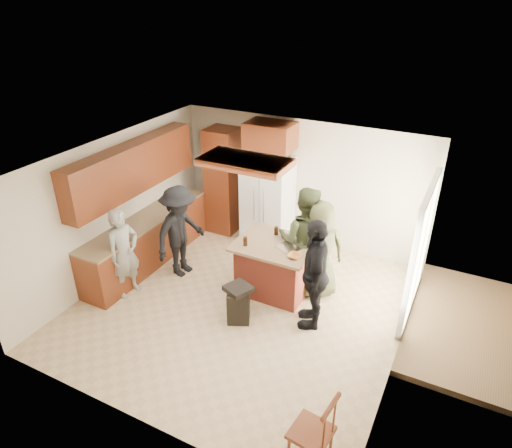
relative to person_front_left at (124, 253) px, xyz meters
The scene contains 12 objects.
person_front_left is the anchor object (origin of this frame).
person_behind_left 2.97m from the person_front_left, 30.98° to the left, with size 0.90×0.56×1.86m, color #303720.
person_behind_right 3.20m from the person_front_left, 26.82° to the left, with size 0.83×0.54×1.70m, color #34351F.
person_side_right 3.13m from the person_front_left, 12.71° to the left, with size 1.06×0.54×1.80m, color black.
person_counter 1.04m from the person_front_left, 63.53° to the left, with size 1.10×0.51×1.70m, color black.
left_cabinetry 1.02m from the person_front_left, 111.24° to the left, with size 0.64×3.00×2.30m.
back_wall_units 2.85m from the person_front_left, 78.68° to the left, with size 1.80×0.60×2.45m.
refrigerator 2.97m from the person_front_left, 63.37° to the left, with size 0.90×0.76×1.80m.
kitchen_island 2.49m from the person_front_left, 28.50° to the left, with size 1.28×1.03×0.93m.
island_items 2.65m from the person_front_left, 24.68° to the left, with size 1.00×0.68×0.15m.
trash_bin 2.07m from the person_front_left, ahead, with size 0.47×0.47×0.63m.
spindle_chair 4.18m from the person_front_left, 21.41° to the right, with size 0.47×0.47×0.99m.
Camera 1 is at (2.93, -5.23, 4.71)m, focal length 32.00 mm.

